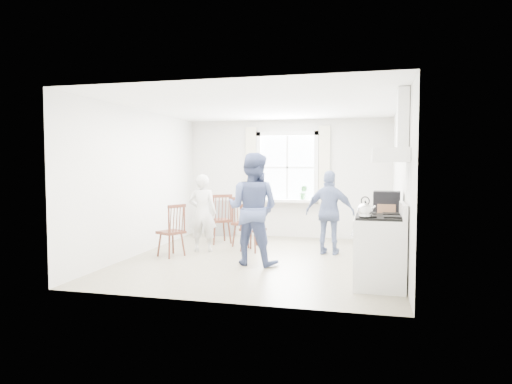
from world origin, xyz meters
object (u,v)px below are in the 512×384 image
low_cabinet (383,245)px  windsor_chair_b (242,216)px  windsor_chair_c (175,225)px  person_right (330,213)px  stereo_stack (387,203)px  gas_stove (380,251)px  windsor_chair_a (221,213)px  person_left (202,213)px  person_mid (253,209)px

low_cabinet → windsor_chair_b: 3.12m
windsor_chair_c → low_cabinet: bearing=-7.7°
windsor_chair_b → person_right: 1.76m
low_cabinet → stereo_stack: stereo_stack is taller
low_cabinet → windsor_chair_c: 3.54m
gas_stove → stereo_stack: 0.91m
stereo_stack → windsor_chair_b: bearing=147.3°
windsor_chair_b → person_right: bearing=-10.2°
windsor_chair_a → windsor_chair_b: (0.51, -0.23, -0.02)m
windsor_chair_a → person_right: bearing=-13.7°
low_cabinet → person_left: person_left is taller
windsor_chair_b → person_mid: person_mid is taller
person_left → stereo_stack: bearing=153.3°
gas_stove → person_mid: size_ratio=0.62×
stereo_stack → person_left: person_left is taller
low_cabinet → person_left: 3.39m
stereo_stack → person_right: bearing=123.7°
low_cabinet → gas_stove: bearing=-95.7°
low_cabinet → windsor_chair_b: bearing=147.2°
windsor_chair_a → gas_stove: bearing=-40.6°
windsor_chair_c → person_mid: (1.47, -0.23, 0.33)m
gas_stove → windsor_chair_c: (-3.43, 1.17, 0.09)m
windsor_chair_b → windsor_chair_c: windsor_chair_b is taller
low_cabinet → person_left: size_ratio=0.63×
low_cabinet → windsor_chair_a: (-3.13, 1.92, 0.17)m
stereo_stack → person_mid: size_ratio=0.21×
person_mid → low_cabinet: bearing=-177.7°
gas_stove → windsor_chair_c: 3.63m
windsor_chair_b → windsor_chair_a: bearing=155.3°
low_cabinet → stereo_stack: (0.04, -0.01, 0.62)m
stereo_stack → windsor_chair_c: size_ratio=0.41×
stereo_stack → person_right: person_right is taller
low_cabinet → person_right: bearing=122.9°
low_cabinet → person_left: (-3.21, 1.07, 0.27)m
low_cabinet → person_right: size_ratio=0.60×
windsor_chair_a → person_mid: size_ratio=0.57×
low_cabinet → windsor_chair_b: size_ratio=0.91×
windsor_chair_a → person_mid: bearing=-56.8°
gas_stove → low_cabinet: (0.07, 0.70, -0.03)m
windsor_chair_b → person_mid: 1.58m
stereo_stack → person_left: (-3.24, 1.09, -0.35)m
low_cabinet → windsor_chair_c: size_ratio=0.96×
windsor_chair_b → person_left: (-0.59, -0.61, 0.12)m
gas_stove → windsor_chair_b: size_ratio=1.13×
person_left → person_mid: size_ratio=0.80×
low_cabinet → person_mid: bearing=173.0°
windsor_chair_c → person_mid: bearing=-8.8°
gas_stove → low_cabinet: 0.70m
person_left → low_cabinet: bearing=153.4°
low_cabinet → person_right: 1.67m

